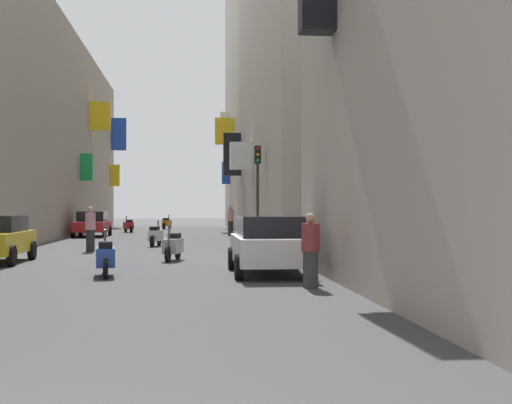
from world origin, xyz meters
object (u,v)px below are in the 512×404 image
parked_car_white (269,244)px  scooter_red (128,226)px  scooter_silver (173,246)px  pedestrian_near_left (90,229)px  traffic_light_near_corner (258,178)px  scooter_blue (105,257)px  pedestrian_crossing (311,251)px  scooter_white (156,235)px  scooter_orange (167,223)px  parked_car_red (92,223)px  pedestrian_near_right (231,221)px

parked_car_white → scooter_red: bearing=101.4°
scooter_silver → pedestrian_near_left: (-3.21, 4.81, 0.38)m
scooter_silver → traffic_light_near_corner: bearing=65.5°
scooter_red → scooter_blue: bearing=-86.2°
scooter_blue → traffic_light_near_corner: size_ratio=0.45×
pedestrian_crossing → pedestrian_near_left: pedestrian_near_left is taller
pedestrian_crossing → pedestrian_near_left: (-6.23, 12.51, 0.08)m
traffic_light_near_corner → scooter_blue: bearing=-111.8°
scooter_red → scooter_white: (2.57, -16.63, -0.00)m
scooter_orange → scooter_white: 23.69m
scooter_red → pedestrian_crossing: (6.52, -32.53, 0.30)m
parked_car_red → traffic_light_near_corner: (8.38, -11.07, 2.16)m
parked_car_white → parked_car_red: bearing=107.8°
scooter_blue → scooter_silver: bearing=72.6°
parked_car_white → scooter_silver: 5.36m
pedestrian_crossing → pedestrian_near_left: size_ratio=0.91×
scooter_orange → pedestrian_crossing: size_ratio=1.16×
pedestrian_near_right → traffic_light_near_corner: size_ratio=0.41×
pedestrian_crossing → scooter_red: bearing=101.3°
pedestrian_near_right → traffic_light_near_corner: 11.94m
parked_car_white → pedestrian_near_left: size_ratio=2.39×
scooter_blue → pedestrian_crossing: (4.54, -2.85, 0.30)m
scooter_blue → traffic_light_near_corner: bearing=68.2°
scooter_red → pedestrian_crossing: 33.18m
scooter_blue → parked_car_white: bearing=1.5°
scooter_white → pedestrian_near_left: bearing=-123.9°
parked_car_white → pedestrian_near_right: 23.95m
scooter_white → parked_car_white: bearing=-75.2°
scooter_silver → scooter_white: (-0.93, 8.20, -0.00)m
scooter_red → scooter_blue: (1.98, -29.68, 0.00)m
scooter_silver → scooter_orange: bearing=92.2°
scooter_orange → traffic_light_near_corner: bearing=-79.3°
scooter_orange → scooter_silver: (1.22, -31.89, 0.00)m
scooter_silver → pedestrian_crossing: size_ratio=1.21×
pedestrian_near_right → parked_car_red: bearing=-175.0°
scooter_white → pedestrian_crossing: pedestrian_crossing is taller
scooter_white → pedestrian_near_left: 4.10m
pedestrian_near_left → scooter_white: bearing=56.1°
traffic_light_near_corner → pedestrian_near_left: bearing=-158.3°
scooter_orange → scooter_red: bearing=-107.9°
scooter_orange → pedestrian_near_left: 27.15m
scooter_orange → scooter_blue: size_ratio=0.93×
parked_car_red → pedestrian_near_left: pedestrian_near_left is taller
parked_car_white → scooter_orange: parked_car_white is taller
scooter_orange → scooter_red: (-2.28, -7.06, 0.00)m
scooter_blue → pedestrian_near_right: 24.46m
pedestrian_crossing → pedestrian_near_right: (-0.10, 26.90, 0.12)m
scooter_red → pedestrian_near_right: 8.55m
scooter_red → pedestrian_crossing: size_ratio=1.16×
scooter_silver → scooter_white: bearing=96.5°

